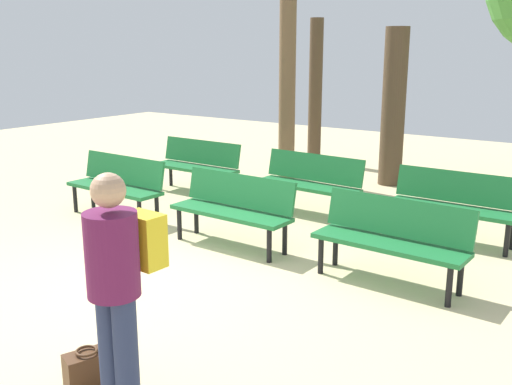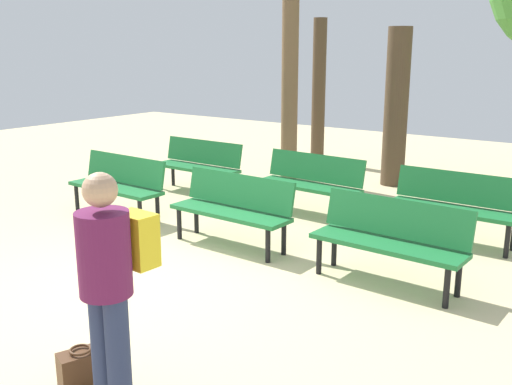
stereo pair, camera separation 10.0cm
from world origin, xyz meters
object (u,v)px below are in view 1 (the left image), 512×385
Objects in this scene: bench_r0_c2 at (392,236)px; handbag at (88,369)px; bench_r1_c0 at (197,163)px; bench_r0_c1 at (234,206)px; bench_r0_c0 at (118,182)px; tree_2 at (315,92)px; bench_r1_c1 at (310,180)px; tree_0 at (287,82)px; visitor_with_backpack at (118,281)px; bench_r1_c2 at (455,202)px; tree_3 at (393,108)px.

bench_r0_c2 is 3.28m from handbag.
bench_r1_c0 reaches higher than handbag.
bench_r0_c1 and bench_r0_c2 have the same top height.
bench_r0_c1 is at bearing 108.32° from handbag.
bench_r0_c0 and bench_r1_c0 have the same top height.
tree_2 is (-1.91, 5.36, 0.99)m from bench_r0_c1.
bench_r1_c1 is (-2.00, 1.77, 0.00)m from bench_r0_c2.
tree_0 is at bearing 81.19° from bench_r0_c0.
handbag is (3.19, -4.92, -0.37)m from bench_r1_c0.
bench_r0_c0 is at bearing -38.51° from visitor_with_backpack.
bench_r0_c2 and bench_r1_c2 have the same top height.
handbag is at bearing -56.41° from bench_r1_c0.
bench_r0_c1 is 3.28m from handbag.
tree_2 is at bearing 110.83° from bench_r0_c1.
tree_2 is (-3.95, 5.35, 0.99)m from bench_r0_c2.
bench_r1_c0 is 0.59× the size of tree_3.
tree_3 is at bearing 87.68° from bench_r0_c1.
bench_r1_c0 is 0.54× the size of tree_2.
visitor_with_backpack is (3.60, -3.19, 0.43)m from bench_r0_c0.
bench_r0_c0 is 1.00× the size of bench_r1_c1.
bench_r0_c0 is 0.54× the size of tree_2.
visitor_with_backpack is at bearing -68.40° from tree_2.
bench_r0_c1 is 0.99× the size of bench_r1_c1.
bench_r1_c1 is at bearing -70.93° from visitor_with_backpack.
bench_r0_c2 is 4.45× the size of handbag.
tree_0 is at bearing 136.59° from bench_r0_c2.
bench_r0_c1 is 1.01× the size of bench_r1_c2.
handbag is at bearing -106.35° from bench_r0_c2.
tree_3 is 7.51m from handbag.
tree_3 is 1.66× the size of visitor_with_backpack.
visitor_with_backpack is (3.62, -4.96, 0.43)m from bench_r1_c0.
handbag is at bearing -2.56° from visitor_with_backpack.
bench_r0_c0 is 4.62m from bench_r1_c2.
tree_3 is at bearing 95.86° from handbag.
bench_r1_c1 is 2.66m from tree_3.
tree_0 reaches higher than tree_3.
bench_r0_c1 is at bearing -39.52° from bench_r1_c0.
handbag is at bearing -70.88° from tree_2.
bench_r1_c1 is 2.12m from bench_r1_c2.
visitor_with_backpack reaches higher than handbag.
tree_0 is 7.32m from handbag.
tree_3 is 7.55× the size of handbag.
bench_r0_c1 is 1.00× the size of bench_r0_c2.
bench_r1_c0 is 3.68m from tree_2.
tree_3 is (0.27, 4.28, 0.87)m from bench_r0_c1.
bench_r0_c0 is 4.83m from visitor_with_backpack.
bench_r0_c1 is 1.00× the size of bench_r1_c0.
tree_0 reaches higher than bench_r0_c0.
tree_0 is (-1.49, 3.58, 1.27)m from bench_r0_c1.
tree_2 reaches higher than bench_r0_c2.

